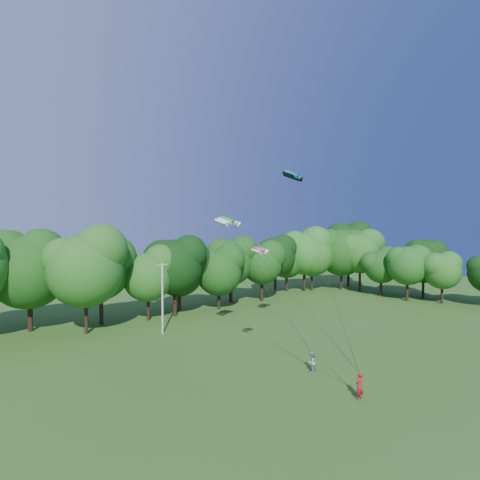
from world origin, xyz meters
TOP-DOWN VIEW (x-y plane):
  - ground at (0.00, 0.00)m, footprint 160.00×160.00m
  - utility_pole at (0.48, 27.91)m, footprint 1.56×0.47m
  - kite_flyer_left at (3.81, 4.90)m, footprint 0.71×0.48m
  - kite_flyer_right at (4.96, 10.18)m, footprint 0.93×0.78m
  - kite_teal at (7.15, 14.48)m, footprint 2.90×2.11m
  - kite_green at (2.96, 18.99)m, footprint 3.22×2.37m
  - kite_pink at (1.61, 12.80)m, footprint 1.78×1.26m
  - tree_back_center at (5.56, 34.41)m, footprint 8.04×8.04m
  - tree_back_east at (33.99, 36.92)m, footprint 8.60×8.60m
  - tree_flank_east at (39.96, 20.32)m, footprint 6.86×6.86m

SIDE VIEW (x-z plane):
  - ground at x=0.00m, z-range 0.00..0.00m
  - kite_flyer_right at x=4.96m, z-range 0.00..1.71m
  - kite_flyer_left at x=3.81m, z-range 0.00..1.92m
  - utility_pole at x=0.48m, z-range 0.12..8.04m
  - tree_flank_east at x=39.96m, z-range 1.24..11.22m
  - tree_back_center at x=5.56m, z-range 1.45..13.15m
  - tree_back_east at x=33.99m, z-range 1.55..14.06m
  - kite_pink at x=1.61m, z-range 9.99..10.31m
  - kite_green at x=2.96m, z-range 12.37..12.99m
  - kite_teal at x=7.15m, z-range 16.61..17.26m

